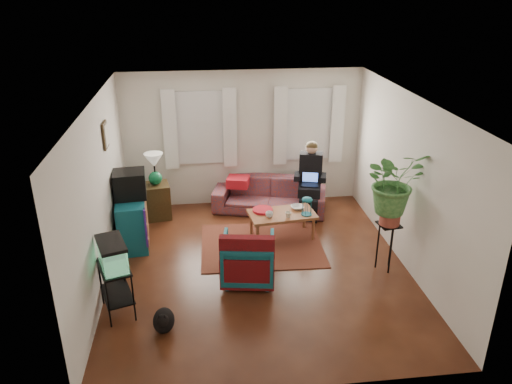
{
  "coord_description": "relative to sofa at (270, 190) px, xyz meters",
  "views": [
    {
      "loc": [
        -0.83,
        -6.57,
        4.13
      ],
      "look_at": [
        0.0,
        0.4,
        1.1
      ],
      "focal_mm": 35.0,
      "sensor_mm": 36.0,
      "label": 1
    }
  ],
  "objects": [
    {
      "name": "potted_plant",
      "position": [
        1.45,
        -2.3,
        0.88
      ],
      "size": [
        0.98,
        0.88,
        0.97
      ],
      "primitive_type": "imported",
      "rotation": [
        0.0,
        0.0,
        0.15
      ],
      "color": "#599947",
      "rests_on": "plant_stand"
    },
    {
      "name": "wall_left",
      "position": [
        -2.71,
        -2.05,
        0.89
      ],
      "size": [
        0.01,
        5.0,
        2.6
      ],
      "primitive_type": "cube",
      "color": "silver",
      "rests_on": "floor"
    },
    {
      "name": "coffee_table",
      "position": [
        0.05,
        -1.12,
        -0.18
      ],
      "size": [
        1.17,
        0.73,
        0.46
      ],
      "primitive_type": "cube",
      "rotation": [
        0.0,
        0.0,
        0.12
      ],
      "color": "brown",
      "rests_on": "floor"
    },
    {
      "name": "side_table",
      "position": [
        -2.11,
        -0.07,
        -0.08
      ],
      "size": [
        0.52,
        0.52,
        0.66
      ],
      "primitive_type": "cube",
      "rotation": [
        0.0,
        0.0,
        0.18
      ],
      "color": "#3C1F16",
      "rests_on": "floor"
    },
    {
      "name": "aquarium",
      "position": [
        -2.46,
        -2.93,
        0.48
      ],
      "size": [
        0.48,
        0.65,
        0.37
      ],
      "primitive_type": "cube",
      "rotation": [
        0.0,
        0.0,
        0.32
      ],
      "color": "#7FD899",
      "rests_on": "aquarium_stand"
    },
    {
      "name": "bowl",
      "position": [
        0.34,
        -0.99,
        0.07
      ],
      "size": [
        0.24,
        0.24,
        0.05
      ],
      "primitive_type": "imported",
      "rotation": [
        0.0,
        0.0,
        0.12
      ],
      "color": "white",
      "rests_on": "coffee_table"
    },
    {
      "name": "cup_b",
      "position": [
        0.12,
        -1.3,
        0.1
      ],
      "size": [
        0.11,
        0.11,
        0.09
      ],
      "primitive_type": "imported",
      "rotation": [
        0.0,
        0.0,
        0.12
      ],
      "color": "beige",
      "rests_on": "coffee_table"
    },
    {
      "name": "picture_frame",
      "position": [
        -2.67,
        -1.2,
        1.54
      ],
      "size": [
        0.04,
        0.32,
        0.4
      ],
      "primitive_type": "cube",
      "color": "#3D2616",
      "rests_on": "wall_left"
    },
    {
      "name": "wall_back",
      "position": [
        -0.46,
        0.45,
        0.89
      ],
      "size": [
        4.5,
        0.01,
        2.6
      ],
      "primitive_type": "cube",
      "color": "silver",
      "rests_on": "floor"
    },
    {
      "name": "serape_throw",
      "position": [
        -0.7,
        -2.64,
        0.13
      ],
      "size": [
        0.79,
        0.29,
        0.63
      ],
      "primitive_type": "cube",
      "rotation": [
        0.0,
        0.0,
        -0.16
      ],
      "color": "#9E0A0A",
      "rests_on": "armchair"
    },
    {
      "name": "window_right",
      "position": [
        0.79,
        0.43,
        1.14
      ],
      "size": [
        1.08,
        0.04,
        1.38
      ],
      "primitive_type": "cube",
      "color": "white",
      "rests_on": "wall_back"
    },
    {
      "name": "ceiling",
      "position": [
        -0.46,
        -2.05,
        2.19
      ],
      "size": [
        4.5,
        5.0,
        0.01
      ],
      "primitive_type": "cube",
      "color": "white",
      "rests_on": "wall_back"
    },
    {
      "name": "window_left",
      "position": [
        -1.26,
        0.43,
        1.14
      ],
      "size": [
        1.08,
        0.04,
        1.38
      ],
      "primitive_type": "cube",
      "color": "white",
      "rests_on": "wall_back"
    },
    {
      "name": "dresser",
      "position": [
        -2.45,
        -1.06,
        0.0
      ],
      "size": [
        0.54,
        0.96,
        0.82
      ],
      "primitive_type": "cube",
      "rotation": [
        0.0,
        0.0,
        0.09
      ],
      "color": "#105D63",
      "rests_on": "floor"
    },
    {
      "name": "plant_stand",
      "position": [
        1.45,
        -2.3,
        -0.03
      ],
      "size": [
        0.37,
        0.37,
        0.77
      ],
      "primitive_type": "cube",
      "rotation": [
        0.0,
        0.0,
        0.15
      ],
      "color": "black",
      "rests_on": "floor"
    },
    {
      "name": "sofa",
      "position": [
        0.0,
        0.0,
        0.0
      ],
      "size": [
        2.24,
        1.34,
        0.82
      ],
      "primitive_type": "imported",
      "rotation": [
        0.0,
        0.0,
        -0.26
      ],
      "color": "brown",
      "rests_on": "floor"
    },
    {
      "name": "black_cat",
      "position": [
        -1.84,
        -3.38,
        -0.23
      ],
      "size": [
        0.27,
        0.42,
        0.35
      ],
      "primitive_type": "ellipsoid",
      "rotation": [
        0.0,
        0.0,
        -0.0
      ],
      "color": "black",
      "rests_on": "floor"
    },
    {
      "name": "snack_tray",
      "position": [
        -0.27,
        -1.01,
        0.07
      ],
      "size": [
        0.38,
        0.38,
        0.04
      ],
      "primitive_type": "cylinder",
      "rotation": [
        0.0,
        0.0,
        0.12
      ],
      "color": "#B21414",
      "rests_on": "coffee_table"
    },
    {
      "name": "seated_person",
      "position": [
        0.73,
        -0.2,
        0.22
      ],
      "size": [
        0.67,
        0.76,
        1.25
      ],
      "primitive_type": null,
      "rotation": [
        0.0,
        0.0,
        -0.26
      ],
      "color": "black",
      "rests_on": "sofa"
    },
    {
      "name": "aquarium_stand",
      "position": [
        -2.46,
        -2.93,
        -0.06
      ],
      "size": [
        0.54,
        0.71,
        0.71
      ],
      "primitive_type": "cube",
      "rotation": [
        0.0,
        0.0,
        0.32
      ],
      "color": "black",
      "rests_on": "floor"
    },
    {
      "name": "crt_tv",
      "position": [
        -2.44,
        -0.97,
        0.63
      ],
      "size": [
        0.54,
        0.5,
        0.44
      ],
      "primitive_type": "cube",
      "rotation": [
        0.0,
        0.0,
        0.09
      ],
      "color": "black",
      "rests_on": "dresser"
    },
    {
      "name": "wall_front",
      "position": [
        -0.46,
        -4.55,
        0.89
      ],
      "size": [
        4.5,
        0.01,
        2.6
      ],
      "primitive_type": "cube",
      "color": "silver",
      "rests_on": "floor"
    },
    {
      "name": "floor",
      "position": [
        -0.46,
        -2.05,
        -0.41
      ],
      "size": [
        4.5,
        5.0,
        0.01
      ],
      "primitive_type": "cube",
      "color": "#4F2B14",
      "rests_on": "ground"
    },
    {
      "name": "cup_a",
      "position": [
        -0.19,
        -1.25,
        0.1
      ],
      "size": [
        0.14,
        0.14,
        0.1
      ],
      "primitive_type": "imported",
      "rotation": [
        0.0,
        0.0,
        0.12
      ],
      "color": "white",
      "rests_on": "coffee_table"
    },
    {
      "name": "curtains_right",
      "position": [
        0.79,
        0.35,
        1.14
      ],
      "size": [
        1.36,
        0.06,
        1.5
      ],
      "primitive_type": "cube",
      "color": "white",
      "rests_on": "wall_back"
    },
    {
      "name": "table_lamp",
      "position": [
        -2.11,
        -0.07,
        0.53
      ],
      "size": [
        0.39,
        0.39,
        0.6
      ],
      "primitive_type": null,
      "rotation": [
        0.0,
        0.0,
        0.18
      ],
      "color": "white",
      "rests_on": "side_table"
    },
    {
      "name": "armchair",
      "position": [
        -0.66,
        -2.35,
        -0.03
      ],
      "size": [
        0.84,
        0.8,
        0.76
      ],
      "primitive_type": "imported",
      "rotation": [
        0.0,
        0.0,
        2.98
      ],
      "color": "#12566F",
      "rests_on": "floor"
    },
    {
      "name": "curtains_left",
      "position": [
        -1.26,
        0.35,
        1.14
      ],
      "size": [
        1.36,
        0.06,
        1.5
      ],
      "primitive_type": "cube",
      "color": "white",
      "rests_on": "wall_back"
    },
    {
      "name": "wall_right",
      "position": [
        1.79,
        -2.05,
        0.89
      ],
      "size": [
        0.01,
        5.0,
        2.6
      ],
      "primitive_type": "cube",
      "color": "silver",
      "rests_on": "floor"
    },
    {
      "name": "birdcage",
      "position": [
        0.45,
        -1.23,
        0.21
      ],
      "size": [
        0.2,
        0.2,
        0.32
      ],
      "primitive_type": null,
      "rotation": [
        0.0,
        0.0,
        0.12
      ],
      "color": "#115B6B",
      "rests_on": "coffee_table"
    },
    {
      "name": "area_rug",
      "position": [
        -0.33,
        -1.38,
        -0.4
      ],
      "size": [
        2.05,
        1.66,
        0.01
      ],
      "primitive_type": "cube",
      "rotation": [
        0.0,
        0.0,
        -0.03
      ],
      "color": "maroon",
      "rests_on": "floor"
    }
  ]
}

